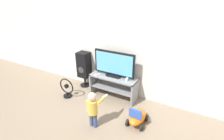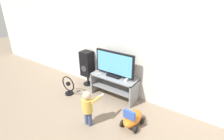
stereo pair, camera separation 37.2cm
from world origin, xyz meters
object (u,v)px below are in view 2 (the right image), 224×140
(television, at_px, (115,64))
(child, at_px, (88,105))
(remote_primary, at_px, (98,74))
(floor_fan, at_px, (68,86))
(game_console, at_px, (127,79))
(speaker_tower, at_px, (87,64))
(ride_on_toy, at_px, (132,118))

(television, bearing_deg, child, -82.53)
(remote_primary, relative_size, floor_fan, 0.28)
(floor_fan, bearing_deg, remote_primary, 34.16)
(game_console, xyz_separation_m, remote_primary, (-0.70, -0.12, -0.02))
(speaker_tower, relative_size, ride_on_toy, 1.80)
(game_console, bearing_deg, remote_primary, -170.17)
(remote_primary, distance_m, ride_on_toy, 1.33)
(remote_primary, height_order, child, child)
(floor_fan, bearing_deg, speaker_tower, 85.74)
(remote_primary, xyz_separation_m, floor_fan, (-0.60, -0.40, -0.33))
(speaker_tower, bearing_deg, television, -5.58)
(game_console, distance_m, child, 1.07)
(television, distance_m, floor_fan, 1.25)
(remote_primary, bearing_deg, speaker_tower, 157.19)
(remote_primary, height_order, ride_on_toy, remote_primary)
(remote_primary, bearing_deg, child, -61.70)
(child, bearing_deg, remote_primary, 118.30)
(remote_primary, relative_size, child, 0.18)
(speaker_tower, xyz_separation_m, ride_on_toy, (1.73, -0.72, -0.42))
(child, bearing_deg, speaker_tower, 132.19)
(television, xyz_separation_m, ride_on_toy, (0.82, -0.63, -0.66))
(television, relative_size, remote_primary, 7.28)
(game_console, xyz_separation_m, ride_on_toy, (0.48, -0.61, -0.40))
(game_console, bearing_deg, speaker_tower, 174.99)
(floor_fan, bearing_deg, ride_on_toy, -2.72)
(remote_primary, xyz_separation_m, child, (0.50, -0.92, -0.12))
(game_console, height_order, remote_primary, game_console)
(game_console, distance_m, ride_on_toy, 0.87)
(television, xyz_separation_m, remote_primary, (-0.36, -0.14, -0.27))
(ride_on_toy, bearing_deg, speaker_tower, 157.38)
(remote_primary, bearing_deg, ride_on_toy, -22.53)
(child, height_order, speaker_tower, speaker_tower)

